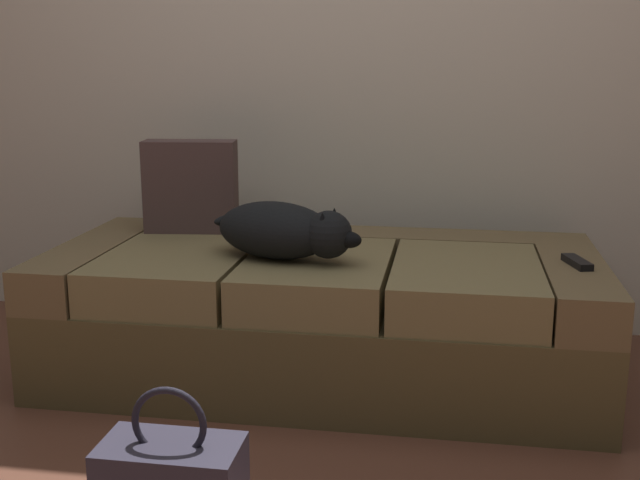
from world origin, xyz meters
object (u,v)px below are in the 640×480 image
couch (322,314)px  throw_pillow (191,186)px  dog_dark (284,231)px  tv_remote (577,262)px

couch → throw_pillow: 0.70m
couch → dog_dark: bearing=-130.2°
dog_dark → tv_remote: 0.93m
couch → dog_dark: dog_dark is taller
dog_dark → tv_remote: size_ratio=3.56×
couch → tv_remote: (0.82, -0.05, 0.23)m
couch → tv_remote: tv_remote is taller
tv_remote → throw_pillow: bearing=152.5°
couch → throw_pillow: (-0.53, 0.23, 0.39)m
tv_remote → throw_pillow: (-1.36, 0.28, 0.16)m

